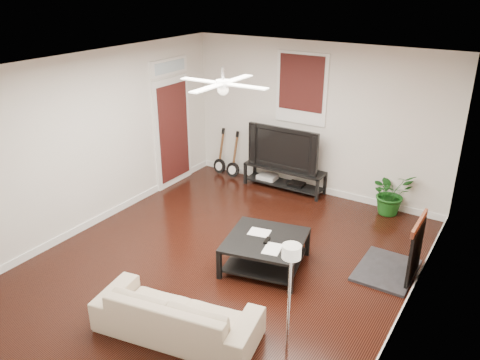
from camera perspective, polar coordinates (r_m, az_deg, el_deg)
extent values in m
cube|color=black|center=(7.09, -1.74, -9.67)|extent=(5.00, 6.00, 0.01)
cube|color=white|center=(6.05, -2.07, 13.23)|extent=(5.00, 6.00, 0.01)
cube|color=silver|center=(8.95, 8.94, 7.03)|extent=(5.00, 0.01, 2.80)
cube|color=silver|center=(4.56, -23.78, -11.39)|extent=(5.00, 0.01, 2.80)
cube|color=silver|center=(8.02, -16.94, 4.41)|extent=(0.01, 6.00, 2.80)
cube|color=silver|center=(5.57, 20.09, -4.37)|extent=(0.01, 6.00, 2.80)
cube|color=#A34D34|center=(6.47, 22.03, -0.78)|extent=(0.02, 2.20, 2.80)
cube|color=black|center=(6.92, 18.55, -7.41)|extent=(0.80, 1.10, 0.92)
cube|color=black|center=(8.90, 7.28, 10.70)|extent=(1.00, 0.06, 1.30)
cube|color=white|center=(9.33, -8.00, 6.79)|extent=(0.08, 1.00, 2.50)
cube|color=black|center=(9.34, 5.26, 0.24)|extent=(1.59, 0.42, 0.45)
imported|color=black|center=(9.13, 5.46, 3.94)|extent=(1.43, 0.19, 0.82)
cube|color=black|center=(6.89, 3.00, -8.57)|extent=(1.26, 1.26, 0.45)
imported|color=tan|center=(5.75, -7.47, -15.35)|extent=(2.01, 1.07, 0.56)
imported|color=#185418|center=(8.67, 17.47, -1.48)|extent=(0.91, 0.91, 0.77)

